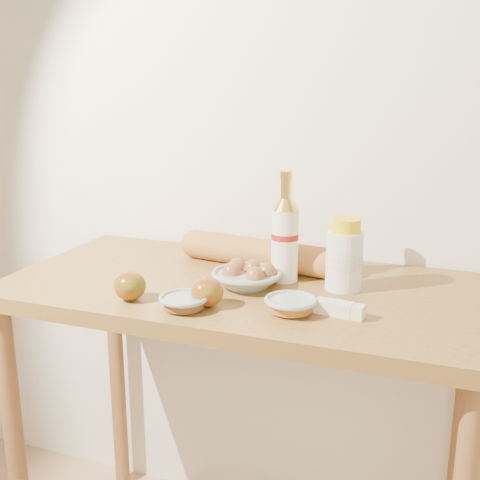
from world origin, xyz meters
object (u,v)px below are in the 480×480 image
bourbon_bottle (285,237)px  baguette (257,253)px  egg_bowl (248,277)px  cream_bottle (344,257)px  table (244,329)px

bourbon_bottle → baguette: (-0.10, 0.08, -0.07)m
bourbon_bottle → egg_bowl: bourbon_bottle is taller
cream_bottle → baguette: 0.27m
cream_bottle → egg_bowl: size_ratio=0.88×
egg_bowl → baguette: (-0.03, 0.16, 0.02)m
table → bourbon_bottle: bearing=34.6°
cream_bottle → baguette: size_ratio=0.36×
cream_bottle → egg_bowl: (-0.22, -0.06, -0.06)m
table → egg_bowl: (0.02, -0.02, 0.15)m
egg_bowl → cream_bottle: bearing=16.1°
table → cream_bottle: bearing=11.0°
table → bourbon_bottle: bourbon_bottle is taller
table → baguette: bearing=95.3°
bourbon_bottle → table: bearing=-143.4°
table → egg_bowl: egg_bowl is taller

